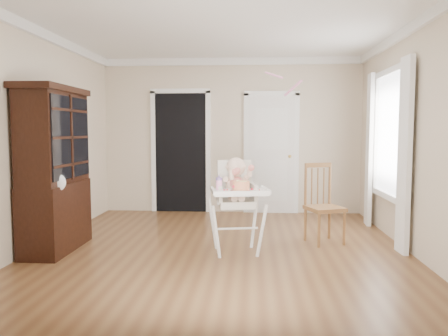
# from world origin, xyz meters

# --- Properties ---
(floor) EXTENTS (5.00, 5.00, 0.00)m
(floor) POSITION_xyz_m (0.00, 0.00, 0.00)
(floor) COLOR brown
(floor) RESTS_ON ground
(ceiling) EXTENTS (5.00, 5.00, 0.00)m
(ceiling) POSITION_xyz_m (0.00, 0.00, 2.70)
(ceiling) COLOR white
(ceiling) RESTS_ON wall_back
(wall_back) EXTENTS (4.50, 0.00, 4.50)m
(wall_back) POSITION_xyz_m (0.00, 2.50, 1.35)
(wall_back) COLOR beige
(wall_back) RESTS_ON floor
(wall_left) EXTENTS (0.00, 5.00, 5.00)m
(wall_left) POSITION_xyz_m (-2.25, 0.00, 1.35)
(wall_left) COLOR beige
(wall_left) RESTS_ON floor
(wall_right) EXTENTS (0.00, 5.00, 5.00)m
(wall_right) POSITION_xyz_m (2.25, 0.00, 1.35)
(wall_right) COLOR beige
(wall_right) RESTS_ON floor
(crown_molding) EXTENTS (4.50, 5.00, 0.12)m
(crown_molding) POSITION_xyz_m (0.00, 0.00, 2.64)
(crown_molding) COLOR white
(crown_molding) RESTS_ON ceiling
(doorway) EXTENTS (1.06, 0.05, 2.22)m
(doorway) POSITION_xyz_m (-0.90, 2.48, 1.11)
(doorway) COLOR black
(doorway) RESTS_ON wall_back
(closet_door) EXTENTS (0.96, 0.09, 2.13)m
(closet_door) POSITION_xyz_m (0.70, 2.48, 1.02)
(closet_door) COLOR white
(closet_door) RESTS_ON wall_back
(window_right) EXTENTS (0.13, 1.84, 2.30)m
(window_right) POSITION_xyz_m (2.18, 0.80, 1.29)
(window_right) COLOR white
(window_right) RESTS_ON wall_right
(high_chair) EXTENTS (0.76, 0.89, 1.12)m
(high_chair) POSITION_xyz_m (0.19, -0.11, 0.69)
(high_chair) COLOR white
(high_chair) RESTS_ON floor
(baby) EXTENTS (0.36, 0.27, 0.53)m
(baby) POSITION_xyz_m (0.19, -0.08, 0.86)
(baby) COLOR beige
(baby) RESTS_ON high_chair
(cake) EXTENTS (0.24, 0.24, 0.11)m
(cake) POSITION_xyz_m (0.26, -0.38, 0.83)
(cake) COLOR silver
(cake) RESTS_ON high_chair
(sippy_cup) EXTENTS (0.07, 0.07, 0.18)m
(sippy_cup) POSITION_xyz_m (0.00, -0.28, 0.85)
(sippy_cup) COLOR #FF9BCC
(sippy_cup) RESTS_ON high_chair
(china_cabinet) EXTENTS (0.52, 1.17, 1.97)m
(china_cabinet) POSITION_xyz_m (-1.99, -0.13, 0.98)
(china_cabinet) COLOR black
(china_cabinet) RESTS_ON floor
(dining_chair) EXTENTS (0.54, 0.54, 1.02)m
(dining_chair) POSITION_xyz_m (1.30, 0.45, 0.48)
(dining_chair) COLOR brown
(dining_chair) RESTS_ON floor
(streamer) EXTENTS (0.24, 0.45, 0.15)m
(streamer) POSITION_xyz_m (0.66, 0.94, 2.21)
(streamer) COLOR pink
(streamer) RESTS_ON ceiling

